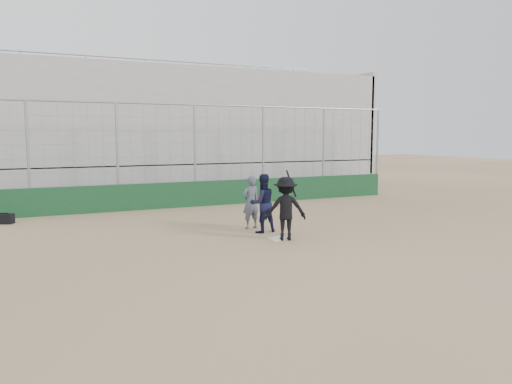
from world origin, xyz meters
name	(u,v)px	position (x,y,z in m)	size (l,w,h in m)	color
ground	(278,239)	(0.00, 0.00, 0.00)	(90.00, 90.00, 0.00)	olive
home_plate	(278,239)	(0.00, 0.00, 0.01)	(0.44, 0.44, 0.02)	white
backstop	(195,182)	(0.00, 7.00, 0.96)	(18.10, 0.25, 4.04)	#11371D
bleachers	(162,133)	(0.00, 11.95, 2.92)	(20.25, 6.70, 6.98)	#959595
batter_at_plate	(286,208)	(0.14, -0.16, 0.86)	(1.26, 1.00, 1.87)	black
catcher_crouched	(263,213)	(0.02, 0.99, 0.58)	(0.89, 0.72, 1.16)	black
umpire	(251,205)	(-0.03, 1.72, 0.73)	(0.59, 0.39, 1.45)	#494E5C
equipment_bag	(1,219)	(-6.90, 5.89, 0.16)	(0.81, 0.60, 0.36)	black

